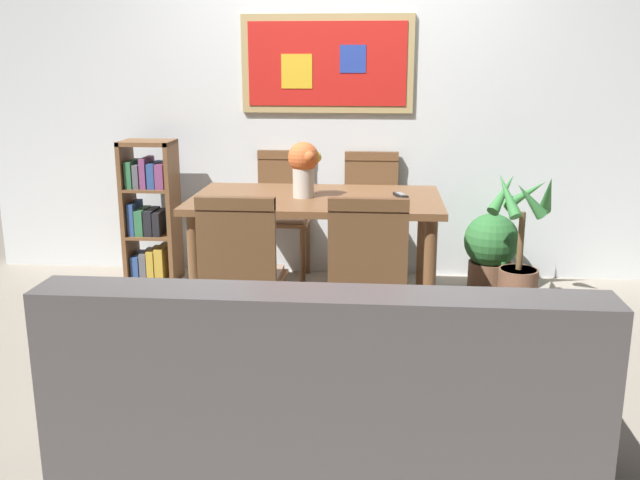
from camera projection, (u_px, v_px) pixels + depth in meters
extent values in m
plane|color=gray|center=(325.00, 343.00, 3.92)|extent=(12.00, 12.00, 0.00)
cube|color=silver|center=(341.00, 95.00, 4.98)|extent=(5.20, 0.10, 2.60)
cube|color=tan|center=(327.00, 64.00, 4.87)|extent=(1.20, 0.02, 0.67)
cube|color=red|center=(327.00, 64.00, 4.86)|extent=(1.10, 0.01, 0.57)
cube|color=gold|center=(297.00, 71.00, 4.88)|extent=(0.22, 0.00, 0.23)
cube|color=#263FA5|center=(353.00, 59.00, 4.83)|extent=(0.18, 0.00, 0.19)
cube|color=brown|center=(316.00, 200.00, 4.20)|extent=(1.48, 0.89, 0.04)
cylinder|color=brown|center=(195.00, 274.00, 3.99)|extent=(0.07, 0.07, 0.71)
cylinder|color=brown|center=(429.00, 281.00, 3.88)|extent=(0.07, 0.07, 0.71)
cylinder|color=brown|center=(223.00, 243.00, 4.70)|extent=(0.07, 0.07, 0.71)
cylinder|color=brown|center=(422.00, 247.00, 4.58)|extent=(0.07, 0.07, 0.71)
cube|color=brown|center=(370.00, 223.00, 4.90)|extent=(0.40, 0.40, 0.03)
cube|color=#997A66|center=(370.00, 219.00, 4.89)|extent=(0.36, 0.36, 0.03)
cylinder|color=brown|center=(393.00, 248.00, 5.11)|extent=(0.04, 0.04, 0.42)
cylinder|color=brown|center=(347.00, 247.00, 5.14)|extent=(0.04, 0.04, 0.42)
cylinder|color=brown|center=(394.00, 261.00, 4.78)|extent=(0.04, 0.04, 0.42)
cylinder|color=brown|center=(344.00, 260.00, 4.81)|extent=(0.04, 0.04, 0.42)
cube|color=brown|center=(371.00, 184.00, 5.02)|extent=(0.38, 0.04, 0.46)
cube|color=brown|center=(372.00, 156.00, 4.97)|extent=(0.38, 0.05, 0.06)
cube|color=brown|center=(281.00, 220.00, 4.97)|extent=(0.40, 0.40, 0.03)
cube|color=#997A66|center=(281.00, 216.00, 4.97)|extent=(0.36, 0.36, 0.03)
cylinder|color=brown|center=(308.00, 245.00, 5.18)|extent=(0.04, 0.04, 0.42)
cylinder|color=brown|center=(262.00, 244.00, 5.21)|extent=(0.04, 0.04, 0.42)
cylinder|color=brown|center=(303.00, 258.00, 4.85)|extent=(0.04, 0.04, 0.42)
cylinder|color=brown|center=(254.00, 257.00, 4.88)|extent=(0.04, 0.04, 0.42)
cube|color=brown|center=(284.00, 182.00, 5.09)|extent=(0.38, 0.04, 0.46)
cube|color=brown|center=(284.00, 155.00, 5.04)|extent=(0.38, 0.05, 0.06)
cube|color=brown|center=(245.00, 281.00, 3.59)|extent=(0.40, 0.40, 0.03)
cube|color=#997A66|center=(245.00, 276.00, 3.58)|extent=(0.36, 0.36, 0.03)
cylinder|color=brown|center=(206.00, 334.00, 3.49)|extent=(0.04, 0.04, 0.42)
cylinder|color=brown|center=(273.00, 336.00, 3.46)|extent=(0.04, 0.04, 0.42)
cylinder|color=brown|center=(221.00, 311.00, 3.82)|extent=(0.04, 0.04, 0.42)
cylinder|color=brown|center=(283.00, 313.00, 3.79)|extent=(0.04, 0.04, 0.42)
cube|color=brown|center=(236.00, 244.00, 3.35)|extent=(0.38, 0.04, 0.46)
cube|color=brown|center=(235.00, 203.00, 3.30)|extent=(0.38, 0.05, 0.06)
cube|color=brown|center=(368.00, 283.00, 3.56)|extent=(0.40, 0.40, 0.03)
cube|color=#997A66|center=(368.00, 278.00, 3.55)|extent=(0.36, 0.36, 0.03)
cylinder|color=brown|center=(332.00, 336.00, 3.47)|extent=(0.04, 0.04, 0.42)
cylinder|color=brown|center=(401.00, 338.00, 3.44)|extent=(0.04, 0.04, 0.42)
cylinder|color=brown|center=(336.00, 312.00, 3.79)|extent=(0.04, 0.04, 0.42)
cylinder|color=brown|center=(399.00, 314.00, 3.77)|extent=(0.04, 0.04, 0.42)
cube|color=brown|center=(368.00, 246.00, 3.33)|extent=(0.38, 0.04, 0.46)
cube|color=brown|center=(369.00, 204.00, 3.28)|extent=(0.38, 0.05, 0.06)
cube|color=#514C4C|center=(328.00, 428.00, 2.62)|extent=(1.80, 0.84, 0.40)
cube|color=#514C4C|center=(320.00, 359.00, 2.21)|extent=(1.80, 0.20, 0.44)
cube|color=#514C4C|center=(111.00, 343.00, 2.61)|extent=(0.18, 0.80, 0.22)
cube|color=#514C4C|center=(557.00, 359.00, 2.48)|extent=(0.18, 0.80, 0.22)
cube|color=#B78C33|center=(193.00, 353.00, 2.40)|extent=(0.32, 0.16, 0.33)
cube|color=#B78C33|center=(324.00, 358.00, 2.36)|extent=(0.32, 0.16, 0.33)
cube|color=brown|center=(128.00, 211.00, 4.96)|extent=(0.03, 0.28, 1.00)
cube|color=brown|center=(174.00, 212.00, 4.93)|extent=(0.03, 0.28, 1.00)
cube|color=brown|center=(155.00, 278.00, 5.07)|extent=(0.36, 0.28, 0.03)
cube|color=brown|center=(147.00, 143.00, 4.83)|extent=(0.36, 0.28, 0.03)
cube|color=brown|center=(153.00, 235.00, 4.99)|extent=(0.30, 0.28, 0.02)
cube|color=brown|center=(150.00, 188.00, 4.91)|extent=(0.30, 0.28, 0.02)
cube|color=#2D4C8C|center=(139.00, 264.00, 5.05)|extent=(0.06, 0.22, 0.16)
cube|color=#595960|center=(147.00, 263.00, 5.05)|extent=(0.05, 0.22, 0.18)
cube|color=gold|center=(155.00, 262.00, 5.04)|extent=(0.05, 0.22, 0.20)
cube|color=gold|center=(163.00, 261.00, 5.03)|extent=(0.06, 0.22, 0.22)
cube|color=#2D4C8C|center=(136.00, 217.00, 4.97)|extent=(0.04, 0.22, 0.23)
cube|color=#337247|center=(143.00, 221.00, 4.97)|extent=(0.06, 0.22, 0.18)
cube|color=black|center=(152.00, 221.00, 4.96)|extent=(0.06, 0.22, 0.18)
cube|color=black|center=(160.00, 222.00, 4.96)|extent=(0.05, 0.22, 0.17)
cube|color=#337247|center=(133.00, 174.00, 4.89)|extent=(0.05, 0.22, 0.19)
cube|color=#595960|center=(140.00, 175.00, 4.89)|extent=(0.04, 0.22, 0.16)
cube|color=#7F3F72|center=(147.00, 172.00, 4.88)|extent=(0.04, 0.22, 0.21)
cube|color=#2D4C8C|center=(155.00, 175.00, 4.88)|extent=(0.05, 0.22, 0.17)
cube|color=#7F3F72|center=(163.00, 175.00, 4.88)|extent=(0.06, 0.22, 0.17)
cylinder|color=brown|center=(489.00, 275.00, 4.88)|extent=(0.30, 0.30, 0.18)
cylinder|color=#332319|center=(490.00, 263.00, 4.86)|extent=(0.27, 0.27, 0.02)
sphere|color=#2D6B33|center=(492.00, 241.00, 4.82)|extent=(0.38, 0.38, 0.38)
cylinder|color=#2D6B33|center=(502.00, 282.00, 4.72)|extent=(0.03, 0.03, 0.28)
cylinder|color=#2D6B33|center=(507.00, 273.00, 4.96)|extent=(0.03, 0.03, 0.29)
cylinder|color=brown|center=(517.00, 287.00, 4.54)|extent=(0.25, 0.25, 0.23)
cylinder|color=#332319|center=(519.00, 271.00, 4.51)|extent=(0.23, 0.23, 0.02)
cylinder|color=brown|center=(521.00, 241.00, 4.46)|extent=(0.04, 0.04, 0.37)
cone|color=#387F3D|center=(548.00, 194.00, 4.36)|extent=(0.12, 0.30, 0.30)
cone|color=#387F3D|center=(525.00, 194.00, 4.53)|extent=(0.30, 0.15, 0.24)
cone|color=#387F3D|center=(503.00, 193.00, 4.49)|extent=(0.24, 0.28, 0.27)
cone|color=#387F3D|center=(508.00, 195.00, 4.35)|extent=(0.18, 0.27, 0.29)
cone|color=#387F3D|center=(530.00, 200.00, 4.30)|extent=(0.24, 0.12, 0.25)
cylinder|color=beige|center=(303.00, 183.00, 4.16)|extent=(0.13, 0.13, 0.17)
sphere|color=#D86633|center=(303.00, 157.00, 4.12)|extent=(0.18, 0.18, 0.18)
sphere|color=silver|center=(298.00, 155.00, 4.18)|extent=(0.05, 0.05, 0.05)
sphere|color=#D86633|center=(309.00, 157.00, 4.05)|extent=(0.07, 0.07, 0.07)
sphere|color=#EACC4C|center=(315.00, 157.00, 4.13)|extent=(0.07, 0.07, 0.07)
cube|color=black|center=(401.00, 196.00, 4.17)|extent=(0.09, 0.16, 0.02)
cube|color=gray|center=(401.00, 194.00, 4.17)|extent=(0.06, 0.10, 0.00)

